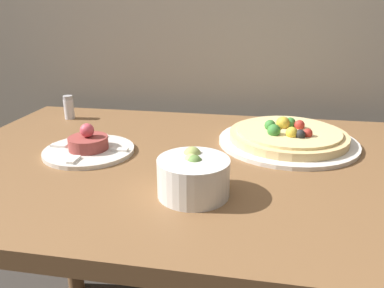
# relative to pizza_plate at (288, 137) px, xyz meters

# --- Properties ---
(dining_table) EXTENTS (1.14, 0.76, 0.73)m
(dining_table) POSITION_rel_pizza_plate_xyz_m (-0.23, -0.14, -0.12)
(dining_table) COLOR brown
(dining_table) RESTS_ON ground_plane
(pizza_plate) EXTENTS (0.35, 0.35, 0.06)m
(pizza_plate) POSITION_rel_pizza_plate_xyz_m (0.00, 0.00, 0.00)
(pizza_plate) COLOR silver
(pizza_plate) RESTS_ON dining_table
(tartare_plate) EXTENTS (0.21, 0.21, 0.07)m
(tartare_plate) POSITION_rel_pizza_plate_xyz_m (-0.47, -0.15, -0.00)
(tartare_plate) COLOR silver
(tartare_plate) RESTS_ON dining_table
(small_bowl) EXTENTS (0.13, 0.13, 0.08)m
(small_bowl) POSITION_rel_pizza_plate_xyz_m (-0.19, -0.31, 0.02)
(small_bowl) COLOR white
(small_bowl) RESTS_ON dining_table
(salt_shaker) EXTENTS (0.03, 0.03, 0.07)m
(salt_shaker) POSITION_rel_pizza_plate_xyz_m (-0.65, 0.11, 0.02)
(salt_shaker) COLOR silver
(salt_shaker) RESTS_ON dining_table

